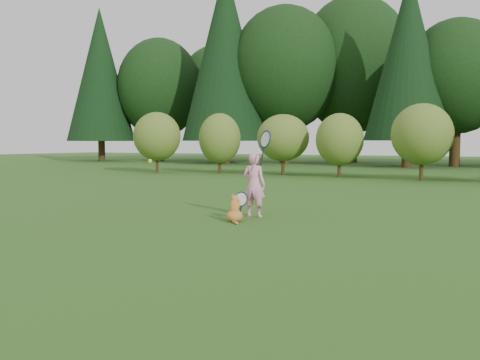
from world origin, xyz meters
The scene contains 6 objects.
ground centered at (0.00, 0.00, 0.00)m, with size 100.00×100.00×0.00m, color #255618.
shrub_row centered at (0.00, 13.00, 1.40)m, with size 28.00×3.00×2.80m, color #566E22, non-canonical shape.
woodland_backdrop centered at (0.00, 23.00, 7.50)m, with size 48.00×10.00×15.00m, color black, non-canonical shape.
child centered at (0.33, 1.13, 0.62)m, with size 0.68×0.44×1.78m.
cat centered at (0.30, 0.42, 0.25)m, with size 0.45×0.72×0.64m.
tennis_ball centered at (-1.08, -0.16, 1.05)m, with size 0.07×0.07×0.07m.
Camera 1 is at (4.73, -7.69, 1.37)m, focal length 40.00 mm.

